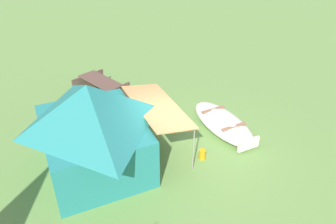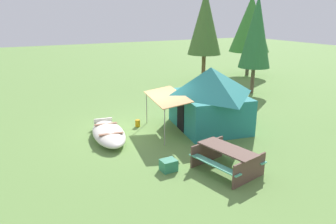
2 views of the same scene
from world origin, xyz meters
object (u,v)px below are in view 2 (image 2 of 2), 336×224
object	(u,v)px
picnic_table	(227,157)
pine_tree_far_center	(205,22)
fuel_can	(138,123)
pine_tree_back_left	(251,24)
beached_rowboat	(109,133)
pine_tree_back_right	(256,32)
cooler_box	(169,165)
canvas_cabin_tent	(210,97)

from	to	relation	value
picnic_table	pine_tree_far_center	size ratio (longest dim) A/B	0.34
fuel_can	pine_tree_back_left	distance (m)	14.64
beached_rowboat	pine_tree_back_right	distance (m)	11.11
cooler_box	canvas_cabin_tent	bearing A→B (deg)	129.27
beached_rowboat	pine_tree_back_right	size ratio (longest dim) A/B	0.53
canvas_cabin_tent	cooler_box	xyz separation A→B (m)	(2.74, -3.35, -1.16)
pine_tree_back_right	pine_tree_far_center	bearing A→B (deg)	-165.67
canvas_cabin_tent	pine_tree_far_center	xyz separation A→B (m)	(-7.83, 4.83, 2.76)
picnic_table	canvas_cabin_tent	bearing A→B (deg)	153.87
fuel_can	cooler_box	bearing A→B (deg)	-8.98
picnic_table	fuel_can	xyz separation A→B (m)	(-5.05, -0.92, -0.33)
picnic_table	pine_tree_back_right	world-z (taller)	pine_tree_back_right
picnic_table	pine_tree_back_right	xyz separation A→B (m)	(-7.52, 7.59, 3.17)
beached_rowboat	fuel_can	bearing A→B (deg)	118.01
cooler_box	pine_tree_back_right	bearing A→B (deg)	126.01
pine_tree_back_left	picnic_table	bearing A→B (deg)	-42.55
canvas_cabin_tent	fuel_can	world-z (taller)	canvas_cabin_tent
cooler_box	pine_tree_back_left	distance (m)	17.57
cooler_box	fuel_can	world-z (taller)	cooler_box
canvas_cabin_tent	beached_rowboat	bearing A→B (deg)	-98.62
fuel_can	pine_tree_far_center	bearing A→B (deg)	130.28
picnic_table	pine_tree_far_center	distance (m)	13.67
cooler_box	fuel_can	size ratio (longest dim) A/B	1.58
cooler_box	pine_tree_far_center	bearing A→B (deg)	142.25
beached_rowboat	fuel_can	world-z (taller)	beached_rowboat
beached_rowboat	cooler_box	size ratio (longest dim) A/B	6.40
canvas_cabin_tent	fuel_can	distance (m)	3.28
pine_tree_back_right	pine_tree_far_center	distance (m)	4.05
pine_tree_back_left	pine_tree_far_center	distance (m)	4.74
canvas_cabin_tent	pine_tree_back_right	size ratio (longest dim) A/B	0.75
pine_tree_back_left	pine_tree_back_right	xyz separation A→B (m)	(4.74, -3.66, -0.27)
pine_tree_back_left	beached_rowboat	bearing A→B (deg)	-59.65
picnic_table	cooler_box	world-z (taller)	picnic_table
picnic_table	pine_tree_back_right	bearing A→B (deg)	134.74
canvas_cabin_tent	cooler_box	distance (m)	4.48
fuel_can	pine_tree_back_right	bearing A→B (deg)	106.20
canvas_cabin_tent	picnic_table	size ratio (longest dim) A/B	2.02
fuel_can	pine_tree_far_center	world-z (taller)	pine_tree_far_center
canvas_cabin_tent	pine_tree_back_left	world-z (taller)	pine_tree_back_left
beached_rowboat	picnic_table	xyz separation A→B (m)	(4.23, 2.46, 0.23)
picnic_table	fuel_can	size ratio (longest dim) A/B	7.10
pine_tree_back_left	fuel_can	bearing A→B (deg)	-59.36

